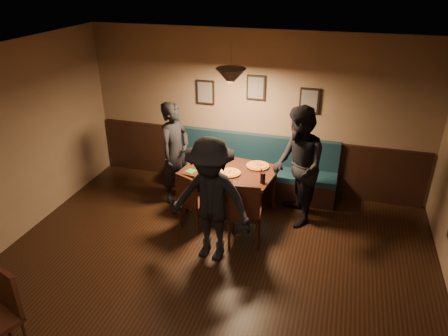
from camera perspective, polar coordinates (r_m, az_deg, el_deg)
name	(u,v)px	position (r m, az deg, el deg)	size (l,w,h in m)	color
floor	(186,320)	(5.20, -5.15, -19.90)	(7.00, 7.00, 0.00)	black
ceiling	(174,82)	(3.74, -6.87, 11.49)	(7.00, 7.00, 0.00)	silver
wall_back	(255,113)	(7.36, 4.30, 7.52)	(6.00, 6.00, 0.00)	#8C704F
wainscot	(254,160)	(7.66, 4.03, 1.05)	(5.88, 0.06, 1.00)	black
booth_bench	(250,166)	(7.42, 3.57, 0.21)	(3.00, 0.60, 1.00)	#0F232D
picture_left	(205,92)	(7.47, -2.53, 10.26)	(0.32, 0.04, 0.42)	black
picture_center	(256,88)	(7.20, 4.37, 10.84)	(0.32, 0.04, 0.42)	black
picture_right	(309,101)	(7.12, 11.51, 8.96)	(0.32, 0.04, 0.42)	black
pendant_lamp	(231,77)	(6.20, 0.93, 12.25)	(0.44, 0.44, 0.25)	black
dining_table	(230,190)	(6.89, 0.82, -3.01)	(1.43, 0.92, 0.77)	black
chair_near_left	(196,200)	(6.45, -3.86, -4.34)	(0.42, 0.42, 0.94)	black
chair_near_right	(245,211)	(6.08, 2.85, -5.84)	(0.46, 0.46, 1.04)	black
diner_left	(175,153)	(7.05, -6.67, 2.03)	(0.64, 0.42, 1.76)	black
diner_right	(298,167)	(6.48, 10.01, 0.14)	(0.92, 0.71, 1.89)	black
diner_front	(211,201)	(5.59, -1.84, -4.45)	(1.16, 0.66, 1.79)	black
pizza_a	(210,161)	(6.94, -1.91, 0.94)	(0.35, 0.35, 0.04)	orange
pizza_b	(230,173)	(6.55, 0.79, -0.66)	(0.34, 0.34, 0.04)	orange
pizza_c	(258,166)	(6.79, 4.61, 0.30)	(0.37, 0.37, 0.04)	gold
soda_glass	(263,178)	(6.28, 5.29, -1.35)	(0.08, 0.08, 0.16)	black
tabasco_bottle	(261,171)	(6.53, 5.07, -0.45)	(0.03, 0.03, 0.12)	#A0050D
napkin_a	(203,159)	(7.07, -2.93, 1.27)	(0.16, 0.16, 0.01)	#1C6931
napkin_b	(191,171)	(6.66, -4.53, -0.41)	(0.14, 0.14, 0.01)	#1D6C23
cutlery_set	(223,181)	(6.35, -0.13, -1.72)	(0.02, 0.20, 0.00)	silver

